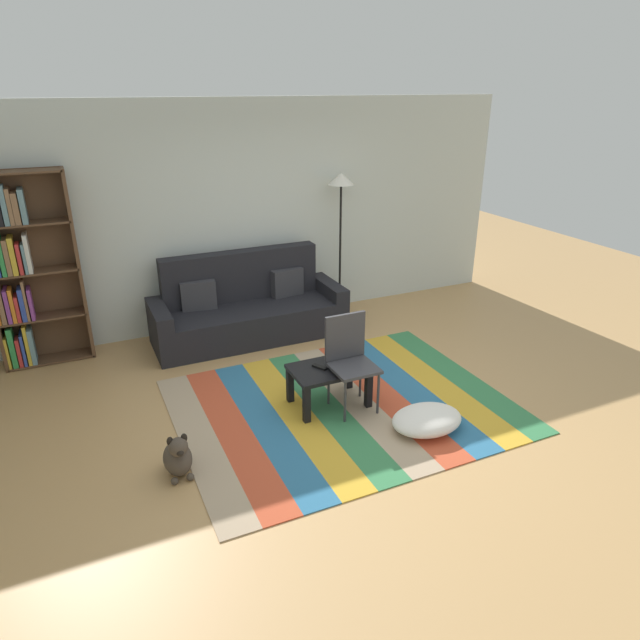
{
  "coord_description": "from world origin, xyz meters",
  "views": [
    {
      "loc": [
        -2.18,
        -4.01,
        2.83
      ],
      "look_at": [
        -0.02,
        0.69,
        0.65
      ],
      "focal_mm": 31.6,
      "sensor_mm": 36.0,
      "label": 1
    }
  ],
  "objects_px": {
    "couch": "(248,310)",
    "dog": "(178,457)",
    "bookshelf": "(21,271)",
    "tv_remote": "(320,367)",
    "folding_chair": "(349,354)",
    "coffee_table": "(329,374)",
    "standing_lamp": "(341,198)",
    "pouf": "(427,420)"
  },
  "relations": [
    {
      "from": "couch",
      "to": "dog",
      "type": "height_order",
      "value": "couch"
    },
    {
      "from": "bookshelf",
      "to": "folding_chair",
      "type": "height_order",
      "value": "bookshelf"
    },
    {
      "from": "tv_remote",
      "to": "pouf",
      "type": "bearing_deg",
      "value": -76.57
    },
    {
      "from": "bookshelf",
      "to": "pouf",
      "type": "height_order",
      "value": "bookshelf"
    },
    {
      "from": "pouf",
      "to": "couch",
      "type": "bearing_deg",
      "value": 106.94
    },
    {
      "from": "dog",
      "to": "tv_remote",
      "type": "height_order",
      "value": "tv_remote"
    },
    {
      "from": "standing_lamp",
      "to": "folding_chair",
      "type": "bearing_deg",
      "value": -114.39
    },
    {
      "from": "standing_lamp",
      "to": "folding_chair",
      "type": "distance_m",
      "value": 2.55
    },
    {
      "from": "couch",
      "to": "dog",
      "type": "distance_m",
      "value": 2.66
    },
    {
      "from": "bookshelf",
      "to": "folding_chair",
      "type": "relative_size",
      "value": 2.29
    },
    {
      "from": "couch",
      "to": "pouf",
      "type": "bearing_deg",
      "value": -73.06
    },
    {
      "from": "couch",
      "to": "folding_chair",
      "type": "bearing_deg",
      "value": -79.51
    },
    {
      "from": "standing_lamp",
      "to": "tv_remote",
      "type": "distance_m",
      "value": 2.62
    },
    {
      "from": "dog",
      "to": "tv_remote",
      "type": "xyz_separation_m",
      "value": [
        1.43,
        0.48,
        0.25
      ]
    },
    {
      "from": "folding_chair",
      "to": "pouf",
      "type": "bearing_deg",
      "value": -34.04
    },
    {
      "from": "pouf",
      "to": "bookshelf",
      "type": "bearing_deg",
      "value": 137.14
    },
    {
      "from": "bookshelf",
      "to": "tv_remote",
      "type": "height_order",
      "value": "bookshelf"
    },
    {
      "from": "couch",
      "to": "folding_chair",
      "type": "distance_m",
      "value": 1.98
    },
    {
      "from": "coffee_table",
      "to": "dog",
      "type": "relative_size",
      "value": 1.79
    },
    {
      "from": "coffee_table",
      "to": "dog",
      "type": "xyz_separation_m",
      "value": [
        -1.51,
        -0.45,
        -0.16
      ]
    },
    {
      "from": "pouf",
      "to": "standing_lamp",
      "type": "distance_m",
      "value": 3.19
    },
    {
      "from": "couch",
      "to": "bookshelf",
      "type": "xyz_separation_m",
      "value": [
        -2.31,
        0.28,
        0.72
      ]
    },
    {
      "from": "couch",
      "to": "standing_lamp",
      "type": "distance_m",
      "value": 1.8
    },
    {
      "from": "bookshelf",
      "to": "standing_lamp",
      "type": "bearing_deg",
      "value": -1.25
    },
    {
      "from": "bookshelf",
      "to": "coffee_table",
      "type": "height_order",
      "value": "bookshelf"
    },
    {
      "from": "coffee_table",
      "to": "standing_lamp",
      "type": "distance_m",
      "value": 2.64
    },
    {
      "from": "coffee_table",
      "to": "folding_chair",
      "type": "bearing_deg",
      "value": -27.21
    },
    {
      "from": "bookshelf",
      "to": "pouf",
      "type": "relative_size",
      "value": 3.15
    },
    {
      "from": "dog",
      "to": "folding_chair",
      "type": "distance_m",
      "value": 1.76
    },
    {
      "from": "bookshelf",
      "to": "coffee_table",
      "type": "relative_size",
      "value": 2.89
    },
    {
      "from": "tv_remote",
      "to": "folding_chair",
      "type": "bearing_deg",
      "value": -52.09
    },
    {
      "from": "couch",
      "to": "coffee_table",
      "type": "distance_m",
      "value": 1.86
    },
    {
      "from": "coffee_table",
      "to": "standing_lamp",
      "type": "height_order",
      "value": "standing_lamp"
    },
    {
      "from": "couch",
      "to": "pouf",
      "type": "xyz_separation_m",
      "value": [
        0.79,
        -2.6,
        -0.23
      ]
    },
    {
      "from": "coffee_table",
      "to": "bookshelf",
      "type": "bearing_deg",
      "value": 139.58
    },
    {
      "from": "couch",
      "to": "bookshelf",
      "type": "height_order",
      "value": "bookshelf"
    },
    {
      "from": "dog",
      "to": "coffee_table",
      "type": "bearing_deg",
      "value": 16.51
    },
    {
      "from": "tv_remote",
      "to": "folding_chair",
      "type": "relative_size",
      "value": 0.17
    },
    {
      "from": "coffee_table",
      "to": "dog",
      "type": "bearing_deg",
      "value": -163.49
    },
    {
      "from": "dog",
      "to": "pouf",
      "type": "bearing_deg",
      "value": -8.03
    },
    {
      "from": "standing_lamp",
      "to": "dog",
      "type": "bearing_deg",
      "value": -136.62
    },
    {
      "from": "bookshelf",
      "to": "tv_remote",
      "type": "relative_size",
      "value": 13.71
    }
  ]
}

